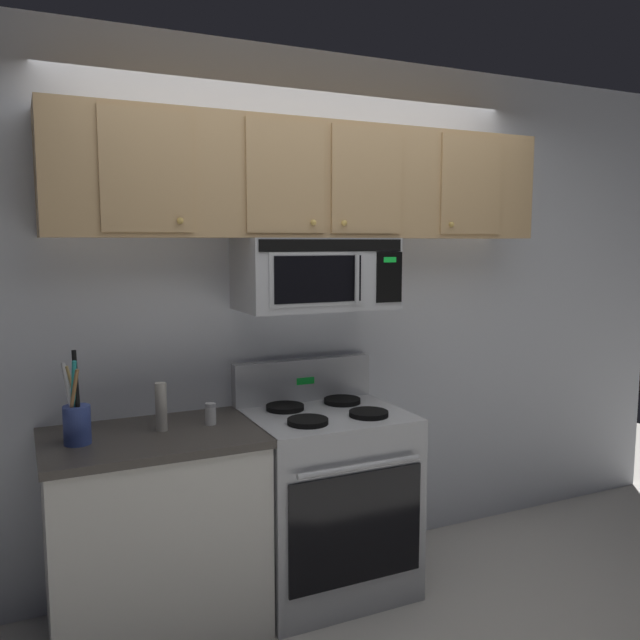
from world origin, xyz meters
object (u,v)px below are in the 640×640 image
Objects in this scene: over_range_microwave at (316,274)px; utensil_crock_blue at (76,419)px; stove_range at (326,497)px; pepper_mill at (161,407)px; salt_shaker at (211,414)px.

utensil_crock_blue is (-1.15, -0.13, -0.57)m from over_range_microwave.
stove_range is 1.11m from over_range_microwave.
over_range_microwave is 3.52× the size of pepper_mill.
stove_range is 0.74m from salt_shaker.
salt_shaker is (-0.57, 0.04, 0.48)m from stove_range.
utensil_crock_blue is 0.36m from pepper_mill.
utensil_crock_blue reaches higher than stove_range.
pepper_mill is at bearing 177.97° from stove_range.
stove_range reaches higher than salt_shaker.
stove_range reaches higher than pepper_mill.
pepper_mill is at bearing -178.06° from salt_shaker.
over_range_microwave is 0.85m from salt_shaker.
pepper_mill reaches higher than salt_shaker.
stove_range is 1.27m from utensil_crock_blue.
pepper_mill is at bearing 7.02° from utensil_crock_blue.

